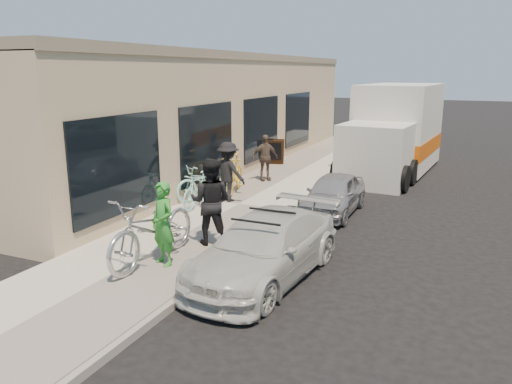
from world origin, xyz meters
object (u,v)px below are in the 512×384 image
(woman_rider, at_px, (163,224))
(man_standing, at_px, (211,202))
(tandem_bike, at_px, (153,228))
(sedan_white, at_px, (265,248))
(sedan_silver, at_px, (333,194))
(moving_truck, at_px, (394,134))
(cruiser_bike_a, at_px, (199,190))
(sandwich_board, at_px, (276,152))
(cruiser_bike_b, at_px, (206,181))
(bike_rack, at_px, (217,177))
(cruiser_bike_c, at_px, (235,174))
(bystander_b, at_px, (265,158))
(bystander_a, at_px, (228,172))

(woman_rider, xyz_separation_m, man_standing, (0.24, 1.35, 0.11))
(tandem_bike, bearing_deg, sedan_white, 14.46)
(sedan_silver, relative_size, moving_truck, 0.46)
(woman_rider, height_order, cruiser_bike_a, woman_rider)
(sandwich_board, bearing_deg, cruiser_bike_b, -101.56)
(tandem_bike, relative_size, woman_rider, 1.58)
(cruiser_bike_a, bearing_deg, bike_rack, 89.73)
(sedan_white, distance_m, moving_truck, 10.87)
(woman_rider, bearing_deg, sandwich_board, 123.55)
(man_standing, xyz_separation_m, cruiser_bike_c, (-1.49, 4.13, -0.32))
(sandwich_board, bearing_deg, tandem_bike, -94.56)
(bike_rack, bearing_deg, cruiser_bike_c, 77.55)
(sedan_silver, height_order, cruiser_bike_b, cruiser_bike_b)
(woman_rider, relative_size, cruiser_bike_b, 0.81)
(sedan_silver, bearing_deg, man_standing, -112.92)
(cruiser_bike_a, relative_size, bystander_b, 1.04)
(sedan_silver, height_order, tandem_bike, tandem_bike)
(sandwich_board, distance_m, sedan_silver, 6.39)
(bystander_a, bearing_deg, sandwich_board, -69.39)
(cruiser_bike_a, relative_size, cruiser_bike_c, 0.82)
(cruiser_bike_a, xyz_separation_m, cruiser_bike_c, (0.17, 1.77, 0.10))
(tandem_bike, distance_m, bystander_a, 4.64)
(woman_rider, distance_m, cruiser_bike_b, 4.83)
(sedan_white, distance_m, bystander_b, 7.52)
(bike_rack, xyz_separation_m, sedan_silver, (3.23, 0.36, -0.23))
(tandem_bike, relative_size, cruiser_bike_c, 1.30)
(woman_rider, height_order, man_standing, man_standing)
(cruiser_bike_a, bearing_deg, bystander_b, 85.06)
(woman_rider, bearing_deg, cruiser_bike_a, 134.27)
(woman_rider, bearing_deg, bystander_a, 125.71)
(bike_rack, xyz_separation_m, cruiser_bike_b, (-0.24, -0.16, -0.10))
(man_standing, bearing_deg, cruiser_bike_c, -83.33)
(bike_rack, xyz_separation_m, cruiser_bike_a, (-0.00, -0.99, -0.13))
(tandem_bike, height_order, bystander_a, bystander_a)
(moving_truck, height_order, bystander_b, moving_truck)
(bystander_a, bearing_deg, moving_truck, -104.43)
(bystander_a, bearing_deg, cruiser_bike_b, 18.60)
(sandwich_board, relative_size, tandem_bike, 0.38)
(sedan_silver, bearing_deg, cruiser_bike_a, -157.31)
(sedan_silver, distance_m, cruiser_bike_c, 3.10)
(tandem_bike, distance_m, man_standing, 1.42)
(sandwich_board, distance_m, tandem_bike, 10.38)
(sandwich_board, xyz_separation_m, cruiser_bike_a, (0.43, -6.58, -0.01))
(sedan_white, bearing_deg, cruiser_bike_c, 127.25)
(sandwich_board, height_order, woman_rider, woman_rider)
(man_standing, bearing_deg, sedan_white, 138.04)
(man_standing, height_order, bystander_b, man_standing)
(sedan_silver, bearing_deg, cruiser_bike_c, 172.15)
(cruiser_bike_c, distance_m, bystander_a, 0.94)
(bystander_a, bearing_deg, tandem_bike, 111.72)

